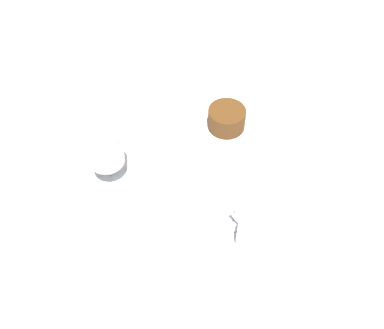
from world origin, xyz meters
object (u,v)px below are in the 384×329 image
Objects in this scene: dinner_plate at (209,120)px; fork at (259,182)px; coffee_cup at (267,238)px; wine_glass at (105,152)px; dessert_cake at (227,119)px.

dinner_plate reaches higher than fork.
fork is at bearing 164.15° from dinner_plate.
coffee_cup is 1.14× the size of wine_glass.
fork is at bearing -48.14° from coffee_cup.
dinner_plate is at bearing 9.75° from dessert_cake.
dessert_cake is (0.22, -0.16, -0.00)m from coffee_cup.
coffee_cup reaches higher than dinner_plate.
dinner_plate is 3.73× the size of dessert_cake.
coffee_cup is at bearing -165.76° from wine_glass.
wine_glass is 0.58× the size of fork.
dessert_cake is (-0.04, -0.01, 0.03)m from dinner_plate.
dessert_cake is (-0.08, -0.24, -0.03)m from wine_glass.
fork is at bearing -139.86° from wine_glass.
coffee_cup is at bearing 150.26° from dinner_plate.
dinner_plate is 0.24m from wine_glass.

